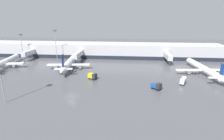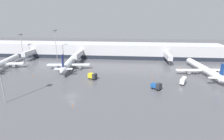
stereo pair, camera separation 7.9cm
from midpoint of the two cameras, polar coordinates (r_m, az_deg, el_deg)
name	(u,v)px [view 1 (the left image)]	position (r m, az deg, el deg)	size (l,w,h in m)	color
ground_plane	(71,96)	(63.43, -13.16, -8.32)	(320.00, 320.00, 0.00)	#4C4C51
terminal_building	(99,50)	(119.58, -4.24, 6.53)	(160.00, 30.60, 9.00)	#B2B2B7
parked_jet_0	(68,64)	(93.75, -14.08, 2.01)	(22.17, 32.43, 10.11)	silver
parked_jet_1	(3,63)	(109.71, -31.98, 2.01)	(21.06, 36.97, 9.15)	silver
parked_jet_2	(204,69)	(93.28, 27.71, 0.34)	(26.01, 37.87, 8.96)	white
service_truck_0	(93,76)	(77.23, -6.40, -1.89)	(4.34, 3.56, 2.80)	gold
service_truck_1	(183,80)	(77.22, 22.24, -3.16)	(3.86, 5.22, 2.63)	silver
service_truck_2	(157,86)	(68.61, 14.31, -5.01)	(4.20, 4.10, 2.76)	#19478C
traffic_cone_0	(90,69)	(91.10, -7.26, 0.25)	(0.50, 0.50, 0.70)	orange
traffic_cone_1	(152,77)	(81.24, 12.94, -2.25)	(0.50, 0.50, 0.60)	orange
traffic_cone_2	(73,105)	(56.77, -12.80, -11.20)	(0.36, 0.36, 0.57)	orange
traffic_cone_3	(179,67)	(100.32, 21.15, 0.81)	(0.41, 0.41, 0.73)	orange
traffic_cone_4	(33,75)	(89.25, -24.40, -1.58)	(0.40, 0.40, 0.73)	orange
apron_light_mast_0	(55,37)	(112.84, -18.14, 10.35)	(1.80, 1.80, 18.77)	gray
apron_light_mast_1	(21,39)	(124.14, -27.69, 8.93)	(1.80, 1.80, 16.05)	gray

